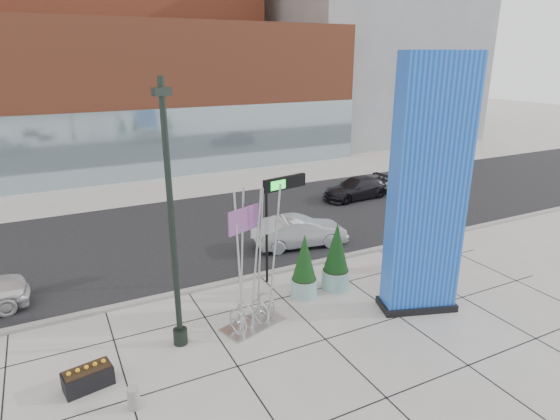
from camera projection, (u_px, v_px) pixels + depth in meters
name	position (u px, v px, depth m)	size (l,w,h in m)	color
ground	(283.00, 332.00, 15.24)	(160.00, 160.00, 0.00)	#9E9991
street_asphalt	(193.00, 233.00, 23.71)	(80.00, 12.00, 0.02)	black
curb_edge	(237.00, 280.00, 18.61)	(80.00, 0.30, 0.12)	gray
tower_podium	(138.00, 97.00, 36.81)	(34.00, 10.00, 11.00)	brown
tower_glass_front	(154.00, 144.00, 33.69)	(34.00, 0.60, 5.00)	#8CA5B2
building_grey_parking	(361.00, 52.00, 50.70)	(20.00, 18.00, 18.00)	slate
blue_pylon	(427.00, 194.00, 15.43)	(2.85, 1.93, 8.72)	blue
lamp_post	(173.00, 246.00, 13.59)	(0.55, 0.44, 8.07)	black
public_art_sculpture	(253.00, 292.00, 15.23)	(2.31, 1.61, 4.76)	#BBBCC0
concrete_bollard	(134.00, 398.00, 11.84)	(0.31, 0.31, 0.61)	gray
overhead_street_sign	(283.00, 193.00, 17.80)	(1.96, 0.56, 4.17)	black
round_planter_east	(413.00, 244.00, 19.43)	(0.93, 0.93, 2.33)	#86B4AF
round_planter_mid	(336.00, 258.00, 17.75)	(1.07, 1.07, 2.66)	#86B4AF
round_planter_west	(304.00, 267.00, 17.18)	(0.99, 0.99, 2.46)	#86B4AF
box_planter_north	(88.00, 377.00, 12.60)	(1.35, 0.84, 0.69)	black
car_silver_mid	(300.00, 232.00, 21.88)	(1.51, 4.34, 1.43)	#AEB2B7
car_dark_east	(357.00, 188.00, 29.29)	(1.84, 4.53, 1.32)	black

